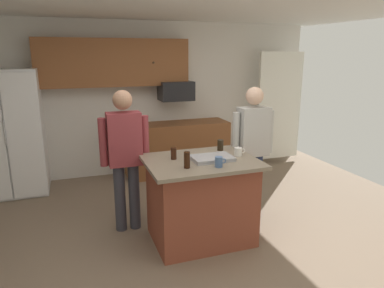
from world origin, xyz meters
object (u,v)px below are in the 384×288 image
(tumbler_amber, at_px, (187,160))
(refrigerator, at_px, (10,133))
(mug_ceramic_white, at_px, (219,162))
(kitchen_island, at_px, (201,199))
(person_elder_center, at_px, (125,152))
(serving_tray, at_px, (212,158))
(microwave_over_range, at_px, (176,91))
(mug_blue_stoneware, at_px, (238,152))
(glass_dark_ale, at_px, (220,145))
(person_guest_left, at_px, (253,143))
(glass_stout_tall, at_px, (174,153))

(tumbler_amber, bearing_deg, refrigerator, 128.40)
(refrigerator, distance_m, mug_ceramic_white, 3.38)
(kitchen_island, height_order, mug_ceramic_white, mug_ceramic_white)
(person_elder_center, height_order, serving_tray, person_elder_center)
(microwave_over_range, xyz_separation_m, tumbler_amber, (-0.66, -2.56, -0.42))
(mug_ceramic_white, height_order, mug_blue_stoneware, mug_ceramic_white)
(person_elder_center, distance_m, mug_ceramic_white, 1.15)
(tumbler_amber, distance_m, glass_dark_ale, 0.77)
(serving_tray, bearing_deg, kitchen_island, 158.23)
(microwave_over_range, xyz_separation_m, serving_tray, (-0.32, -2.39, -0.48))
(mug_blue_stoneware, bearing_deg, kitchen_island, -179.00)
(mug_blue_stoneware, bearing_deg, mug_ceramic_white, -140.99)
(person_elder_center, bearing_deg, serving_tray, 1.45)
(kitchen_island, xyz_separation_m, glass_dark_ale, (0.35, 0.28, 0.53))
(person_guest_left, relative_size, glass_stout_tall, 12.74)
(serving_tray, bearing_deg, person_elder_center, 146.97)
(glass_stout_tall, distance_m, mug_ceramic_white, 0.55)
(refrigerator, bearing_deg, tumbler_amber, -51.60)
(mug_blue_stoneware, bearing_deg, person_elder_center, 157.18)
(person_elder_center, relative_size, serving_tray, 3.82)
(kitchen_island, bearing_deg, glass_stout_tall, 156.29)
(person_guest_left, relative_size, glass_dark_ale, 13.02)
(person_elder_center, height_order, glass_dark_ale, person_elder_center)
(mug_ceramic_white, bearing_deg, glass_stout_tall, 131.02)
(person_guest_left, relative_size, mug_ceramic_white, 13.77)
(person_elder_center, relative_size, person_guest_left, 1.00)
(kitchen_island, height_order, tumbler_amber, tumbler_amber)
(microwave_over_range, bearing_deg, person_elder_center, -122.66)
(glass_stout_tall, bearing_deg, mug_ceramic_white, -48.98)
(glass_dark_ale, bearing_deg, person_guest_left, 11.52)
(mug_blue_stoneware, relative_size, glass_dark_ale, 1.02)
(refrigerator, xyz_separation_m, serving_tray, (2.28, -2.27, 0.04))
(person_guest_left, height_order, glass_stout_tall, person_guest_left)
(person_guest_left, height_order, glass_dark_ale, person_guest_left)
(person_guest_left, bearing_deg, kitchen_island, 0.00)
(kitchen_island, height_order, person_elder_center, person_elder_center)
(microwave_over_range, height_order, person_elder_center, person_elder_center)
(refrigerator, distance_m, kitchen_island, 3.14)
(refrigerator, xyz_separation_m, mug_ceramic_white, (2.25, -2.52, 0.07))
(kitchen_island, bearing_deg, mug_ceramic_white, -74.06)
(serving_tray, bearing_deg, glass_stout_tall, 156.84)
(refrigerator, relative_size, tumbler_amber, 11.04)
(kitchen_island, height_order, serving_tray, serving_tray)
(person_guest_left, height_order, mug_blue_stoneware, person_guest_left)
(glass_dark_ale, bearing_deg, microwave_over_range, 87.85)
(tumbler_amber, xyz_separation_m, glass_dark_ale, (0.59, 0.50, -0.02))
(microwave_over_range, distance_m, tumbler_amber, 2.68)
(glass_stout_tall, bearing_deg, person_guest_left, 13.25)
(kitchen_island, relative_size, mug_blue_stoneware, 9.19)
(person_guest_left, bearing_deg, microwave_over_range, -102.61)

